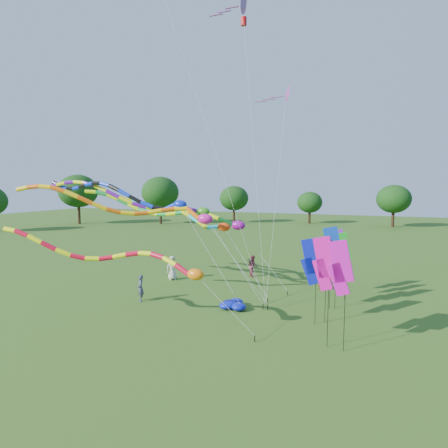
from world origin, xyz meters
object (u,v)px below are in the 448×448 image
(person_a, at_px, (172,268))
(person_c, at_px, (253,266))
(blue_nylon_heap, at_px, (237,303))
(tube_kite_red, at_px, (124,258))
(tube_kite_orange, at_px, (136,207))
(person_b, at_px, (140,288))

(person_a, relative_size, person_c, 1.08)
(blue_nylon_heap, relative_size, person_c, 1.04)
(tube_kite_red, height_order, blue_nylon_heap, tube_kite_red)
(person_a, height_order, person_c, person_a)
(tube_kite_red, distance_m, person_c, 13.44)
(tube_kite_red, bearing_deg, blue_nylon_heap, 44.26)
(blue_nylon_heap, bearing_deg, person_a, 147.24)
(tube_kite_orange, bearing_deg, blue_nylon_heap, 3.96)
(tube_kite_orange, relative_size, person_c, 8.22)
(person_c, bearing_deg, person_a, 83.92)
(tube_kite_orange, xyz_separation_m, person_a, (-1.21, 6.36, -5.02))
(person_b, bearing_deg, blue_nylon_heap, 60.79)
(tube_kite_red, xyz_separation_m, tube_kite_orange, (-1.45, 3.23, 2.31))
(person_b, height_order, person_c, person_c)
(tube_kite_orange, xyz_separation_m, person_c, (4.22, 9.63, -5.08))
(tube_kite_orange, distance_m, person_b, 5.20)
(tube_kite_red, distance_m, tube_kite_orange, 4.23)
(person_b, xyz_separation_m, person_c, (4.64, 8.73, 0.02))
(tube_kite_red, distance_m, blue_nylon_heap, 7.47)
(person_b, bearing_deg, person_a, 148.31)
(person_a, xyz_separation_m, person_c, (5.42, 3.27, -0.07))
(tube_kite_red, height_order, tube_kite_orange, tube_kite_orange)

